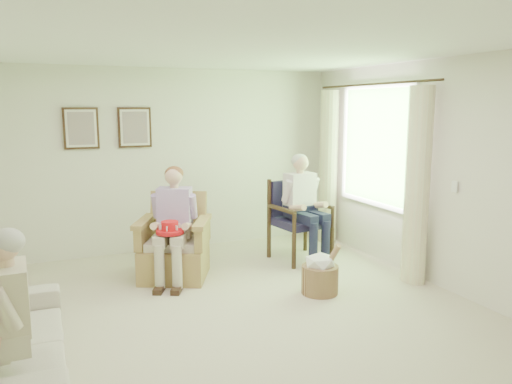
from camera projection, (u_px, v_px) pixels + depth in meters
floor at (237, 321)px, 4.87m from camera, size 5.50×5.50×0.00m
back_wall at (168, 161)px, 7.14m from camera, size 5.00×0.04×2.60m
front_wall at (463, 285)px, 2.16m from camera, size 5.00×0.04×2.60m
right_wall at (443, 175)px, 5.62m from camera, size 0.04×5.50×2.60m
ceiling at (235, 45)px, 4.43m from camera, size 5.00×5.50×0.02m
window at (376, 143)px, 6.64m from camera, size 0.13×2.50×1.63m
curtain_left at (417, 186)px, 5.78m from camera, size 0.34×0.34×2.30m
curtain_right at (328, 168)px, 7.55m from camera, size 0.34×0.34×2.30m
framed_print_left at (81, 128)px, 6.58m from camera, size 0.45×0.05×0.55m
framed_print_right at (135, 127)px, 6.85m from camera, size 0.45×0.05×0.55m
wicker_armchair at (174, 251)px, 6.08m from camera, size 0.80×0.79×1.02m
wood_armchair at (297, 216)px, 6.83m from camera, size 0.69×0.65×1.06m
sofa at (12, 343)px, 3.81m from camera, size 1.93×0.75×0.56m
person_wicker at (175, 217)px, 5.88m from camera, size 0.40×0.62×1.34m
person_dark at (304, 200)px, 6.63m from camera, size 0.40×0.62×1.41m
person_sofa at (4, 313)px, 3.34m from camera, size 0.42×0.62×1.24m
red_hat at (170, 229)px, 5.69m from camera, size 0.32×0.32×0.14m
hatbox at (320, 273)px, 5.55m from camera, size 0.43×0.43×0.60m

